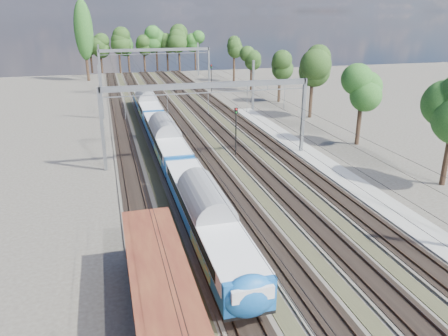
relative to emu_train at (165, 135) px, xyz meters
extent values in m
cube|color=#47423A|center=(-4.50, 12.00, -2.54)|extent=(3.00, 130.00, 0.15)
cube|color=black|center=(-4.50, 12.00, -2.44)|extent=(2.50, 130.00, 0.06)
cube|color=#473326|center=(-5.22, 12.00, -2.34)|extent=(0.08, 130.00, 0.14)
cube|color=#473326|center=(-3.78, 12.00, -2.34)|extent=(0.08, 130.00, 0.14)
cube|color=#47423A|center=(0.00, 12.00, -2.54)|extent=(3.00, 130.00, 0.15)
cube|color=black|center=(0.00, 12.00, -2.44)|extent=(2.50, 130.00, 0.06)
cube|color=#473326|center=(-0.72, 12.00, -2.34)|extent=(0.08, 130.00, 0.14)
cube|color=#473326|center=(0.72, 12.00, -2.34)|extent=(0.08, 130.00, 0.14)
cube|color=#47423A|center=(4.50, 12.00, -2.54)|extent=(3.00, 130.00, 0.15)
cube|color=black|center=(4.50, 12.00, -2.44)|extent=(2.50, 130.00, 0.06)
cube|color=#473326|center=(3.78, 12.00, -2.34)|extent=(0.08, 130.00, 0.14)
cube|color=#473326|center=(5.22, 12.00, -2.34)|extent=(0.08, 130.00, 0.14)
cube|color=#47423A|center=(9.00, 12.00, -2.54)|extent=(3.00, 130.00, 0.15)
cube|color=black|center=(9.00, 12.00, -2.44)|extent=(2.50, 130.00, 0.06)
cube|color=#473326|center=(8.28, 12.00, -2.34)|extent=(0.08, 130.00, 0.14)
cube|color=#473326|center=(9.72, 12.00, -2.34)|extent=(0.08, 130.00, 0.14)
cube|color=#47423A|center=(13.50, 12.00, -2.54)|extent=(3.00, 130.00, 0.15)
cube|color=black|center=(13.50, 12.00, -2.44)|extent=(2.50, 130.00, 0.06)
cube|color=#473326|center=(12.78, 12.00, -2.34)|extent=(0.08, 130.00, 0.14)
cube|color=#473326|center=(14.22, 12.00, -2.34)|extent=(0.08, 130.00, 0.14)
cube|color=#342F21|center=(-2.25, 12.00, -2.59)|extent=(1.10, 130.00, 0.05)
cube|color=#342F21|center=(2.25, 12.00, -2.59)|extent=(1.10, 130.00, 0.05)
cube|color=#342F21|center=(6.75, 12.00, -2.59)|extent=(1.10, 130.00, 0.05)
cube|color=#342F21|center=(11.25, 12.00, -2.59)|extent=(1.10, 130.00, 0.05)
cube|color=gray|center=(16.50, -13.00, -2.46)|extent=(3.00, 70.00, 0.30)
cube|color=gray|center=(-7.00, -3.00, 1.89)|extent=(0.35, 0.35, 9.00)
cube|color=gray|center=(16.00, -3.00, 1.89)|extent=(0.35, 0.35, 9.00)
cube|color=gray|center=(4.50, -3.00, 6.09)|extent=(23.00, 0.35, 0.60)
cube|color=gray|center=(-7.00, 45.00, 1.89)|extent=(0.35, 0.35, 9.00)
cube|color=gray|center=(16.00, 45.00, 1.89)|extent=(0.35, 0.35, 9.00)
cube|color=gray|center=(4.50, 45.00, 6.09)|extent=(23.00, 0.35, 0.60)
cube|color=gray|center=(-7.00, 22.00, 1.64)|extent=(0.35, 0.35, 8.50)
cube|color=gray|center=(-7.00, 67.00, 1.64)|extent=(0.35, 0.35, 8.50)
cube|color=gray|center=(18.30, 22.00, 1.64)|extent=(0.35, 0.35, 8.50)
cube|color=gray|center=(18.30, 67.00, 1.64)|extent=(0.35, 0.35, 8.50)
cylinder|color=black|center=(-4.50, 12.00, 2.89)|extent=(0.03, 130.00, 0.03)
cylinder|color=black|center=(-4.50, 12.00, 3.99)|extent=(0.03, 130.00, 0.03)
cylinder|color=black|center=(0.00, 12.00, 2.89)|extent=(0.03, 130.00, 0.03)
cylinder|color=black|center=(0.00, 12.00, 3.99)|extent=(0.03, 130.00, 0.03)
cylinder|color=black|center=(4.50, 12.00, 2.89)|extent=(0.03, 130.00, 0.03)
cylinder|color=black|center=(4.50, 12.00, 3.99)|extent=(0.03, 130.00, 0.03)
cylinder|color=black|center=(9.00, 12.00, 2.89)|extent=(0.03, 130.00, 0.03)
cylinder|color=black|center=(9.00, 12.00, 3.99)|extent=(0.03, 130.00, 0.03)
cylinder|color=black|center=(13.50, 12.00, 2.89)|extent=(0.03, 130.00, 0.03)
cylinder|color=black|center=(13.50, 12.00, 3.99)|extent=(0.03, 130.00, 0.03)
cylinder|color=black|center=(-9.27, 79.58, 0.73)|extent=(0.56, 0.56, 6.69)
sphere|color=#183714|center=(-9.27, 79.58, 6.09)|extent=(4.56, 4.56, 4.56)
cylinder|color=black|center=(-6.60, 78.59, 0.18)|extent=(0.56, 0.56, 5.59)
sphere|color=#183714|center=(-6.60, 78.59, 4.65)|extent=(5.48, 5.48, 5.48)
cylinder|color=black|center=(-2.44, 79.53, 0.18)|extent=(0.56, 0.56, 5.58)
sphere|color=#183714|center=(-2.44, 79.53, 4.64)|extent=(4.00, 4.00, 4.00)
cylinder|color=black|center=(1.30, 79.08, 0.21)|extent=(0.56, 0.56, 5.65)
sphere|color=#183714|center=(1.30, 79.08, 4.74)|extent=(4.43, 4.43, 4.43)
cylinder|color=black|center=(4.42, 79.13, 0.47)|extent=(0.56, 0.56, 6.16)
sphere|color=#183714|center=(4.42, 79.13, 5.40)|extent=(4.87, 4.87, 4.87)
cylinder|color=black|center=(8.47, 80.03, 0.45)|extent=(0.56, 0.56, 6.13)
sphere|color=#183714|center=(8.47, 80.03, 5.36)|extent=(4.37, 4.37, 4.37)
cylinder|color=black|center=(12.53, 79.89, 0.51)|extent=(0.56, 0.56, 6.24)
sphere|color=#183714|center=(12.53, 79.89, 5.50)|extent=(4.36, 4.36, 4.36)
cylinder|color=black|center=(16.33, 77.15, 0.82)|extent=(0.56, 0.56, 6.87)
sphere|color=#183714|center=(16.33, 77.15, 6.32)|extent=(5.27, 5.27, 5.27)
cylinder|color=black|center=(18.83, 80.20, 0.91)|extent=(0.56, 0.56, 7.04)
sphere|color=#183714|center=(18.83, 80.20, 6.54)|extent=(5.30, 5.30, 5.30)
cylinder|color=black|center=(25.65, -13.99, 0.38)|extent=(0.56, 0.56, 5.99)
sphere|color=#183714|center=(25.65, -13.99, 5.17)|extent=(4.79, 4.79, 4.79)
cylinder|color=black|center=(24.72, 0.61, 0.14)|extent=(0.56, 0.56, 5.50)
sphere|color=#183714|center=(24.72, 0.61, 4.53)|extent=(4.21, 4.21, 4.21)
cylinder|color=black|center=(24.54, 11.60, 0.41)|extent=(0.56, 0.56, 6.04)
sphere|color=#183714|center=(24.54, 11.60, 5.24)|extent=(3.55, 3.55, 3.55)
cylinder|color=black|center=(24.79, 27.13, 0.10)|extent=(0.56, 0.56, 5.42)
sphere|color=#183714|center=(24.79, 27.13, 4.44)|extent=(4.54, 4.54, 4.54)
cylinder|color=black|center=(24.03, 41.76, 0.49)|extent=(0.56, 0.56, 6.21)
sphere|color=#183714|center=(24.03, 41.76, 5.46)|extent=(4.56, 4.56, 4.56)
cylinder|color=black|center=(25.07, 55.93, -0.04)|extent=(0.56, 0.56, 5.15)
sphere|color=#183714|center=(25.07, 55.93, 4.08)|extent=(3.77, 3.77, 3.77)
cylinder|color=black|center=(-10.00, 65.00, 5.39)|extent=(0.70, 0.70, 16.00)
ellipsoid|color=#1C4E1A|center=(-10.00, 65.00, 9.39)|extent=(4.40, 4.40, 14.08)
cube|color=black|center=(0.00, -28.20, -2.04)|extent=(2.08, 3.12, 0.83)
cube|color=black|center=(0.00, -13.64, -2.04)|extent=(2.08, 3.12, 0.83)
cube|color=#105397|center=(0.00, -20.92, -0.48)|extent=(2.91, 20.80, 1.98)
cube|color=silver|center=(0.00, -20.92, 0.04)|extent=(3.00, 19.97, 0.99)
cube|color=black|center=(1.51, -20.92, 0.04)|extent=(0.04, 17.68, 0.73)
cube|color=orange|center=(0.00, -25.50, -1.00)|extent=(3.02, 5.82, 0.73)
cylinder|color=gray|center=(0.00, -20.92, 0.51)|extent=(2.95, 20.80, 2.95)
cube|color=black|center=(0.00, -6.80, -2.04)|extent=(2.08, 3.12, 0.83)
cube|color=black|center=(0.00, 7.76, -2.04)|extent=(2.08, 3.12, 0.83)
cube|color=#105397|center=(0.00, 0.48, -0.48)|extent=(2.91, 20.80, 1.98)
cube|color=silver|center=(0.00, 0.48, 0.04)|extent=(3.00, 19.97, 0.99)
cube|color=black|center=(1.51, 0.48, 0.04)|extent=(0.04, 17.68, 0.73)
cube|color=orange|center=(0.00, -4.10, -1.00)|extent=(3.02, 5.82, 0.73)
cylinder|color=gray|center=(0.00, 0.48, 0.51)|extent=(2.95, 20.80, 2.95)
cube|color=black|center=(0.00, 14.60, -2.04)|extent=(2.08, 3.12, 0.83)
cube|color=black|center=(0.00, 29.16, -2.04)|extent=(2.08, 3.12, 0.83)
cube|color=#105397|center=(0.00, 21.88, -0.48)|extent=(2.91, 20.80, 1.98)
cube|color=silver|center=(0.00, 21.88, 0.04)|extent=(3.00, 19.97, 0.99)
cube|color=black|center=(1.51, 21.88, 0.04)|extent=(0.04, 17.68, 0.73)
cube|color=orange|center=(0.00, 17.30, -1.00)|extent=(3.02, 5.82, 0.73)
cylinder|color=gray|center=(0.00, 21.88, 0.51)|extent=(2.95, 20.80, 2.95)
ellipsoid|color=#105397|center=(0.00, -31.12, -0.43)|extent=(2.95, 1.62, 2.52)
cube|color=black|center=(-4.50, -25.01, -2.09)|extent=(2.11, 2.74, 0.74)
cube|color=black|center=(-4.50, -30.17, -1.61)|extent=(2.84, 14.74, 0.21)
cube|color=#4C1914|center=(-4.50, -30.17, -0.14)|extent=(2.84, 14.74, 2.74)
cube|color=#4C1914|center=(-4.50, -30.17, 1.28)|extent=(3.05, 14.74, 0.13)
imported|color=black|center=(8.05, 43.25, -1.63)|extent=(0.49, 0.73, 1.98)
cylinder|color=black|center=(7.97, -2.16, -0.04)|extent=(0.14, 0.14, 5.14)
cube|color=black|center=(7.97, -2.16, 2.88)|extent=(0.38, 0.26, 0.72)
sphere|color=red|center=(7.97, -2.29, 3.09)|extent=(0.16, 0.16, 0.16)
sphere|color=#0C9919|center=(7.97, -2.29, 2.73)|extent=(0.16, 0.16, 0.16)
cylinder|color=black|center=(15.50, 40.85, -0.07)|extent=(0.14, 0.14, 5.08)
cube|color=black|center=(15.50, 40.85, 2.82)|extent=(0.41, 0.32, 0.71)
sphere|color=red|center=(15.50, 40.72, 3.03)|extent=(0.16, 0.16, 0.16)
sphere|color=#0C9919|center=(15.50, 40.72, 2.67)|extent=(0.16, 0.16, 0.16)
camera|label=1|loc=(-6.37, -49.35, 13.65)|focal=35.00mm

